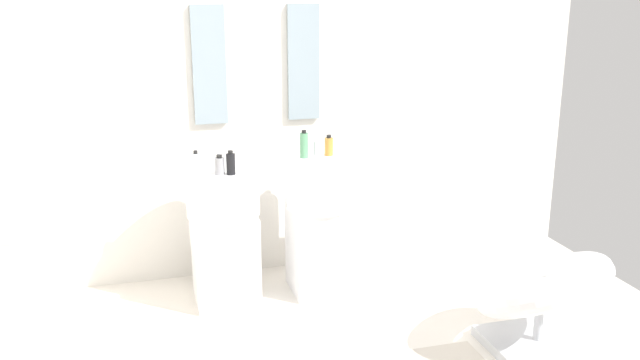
% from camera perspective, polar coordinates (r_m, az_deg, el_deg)
% --- Properties ---
extents(rear_partition, '(4.80, 0.10, 2.60)m').
position_cam_1_polar(rear_partition, '(4.77, -5.35, 7.41)').
color(rear_partition, silver).
rests_on(rear_partition, ground_plane).
extents(pedestal_sink_left, '(0.46, 0.46, 1.00)m').
position_cam_1_polar(pedestal_sink_left, '(4.44, -7.99, -4.25)').
color(pedestal_sink_left, white).
rests_on(pedestal_sink_left, ground_plane).
extents(pedestal_sink_right, '(0.46, 0.46, 1.00)m').
position_cam_1_polar(pedestal_sink_right, '(4.56, 0.06, -3.54)').
color(pedestal_sink_right, white).
rests_on(pedestal_sink_right, ground_plane).
extents(vanity_mirror_left, '(0.22, 0.03, 0.78)m').
position_cam_1_polar(vanity_mirror_left, '(4.63, -9.22, 9.41)').
color(vanity_mirror_left, '#8C9EA8').
extents(vanity_mirror_right, '(0.22, 0.03, 0.78)m').
position_cam_1_polar(vanity_mirror_right, '(4.75, -1.38, 9.76)').
color(vanity_mirror_right, '#8C9EA8').
extents(lounge_chair, '(1.07, 1.07, 0.65)m').
position_cam_1_polar(lounge_chair, '(4.06, 17.95, -8.90)').
color(lounge_chair, '#B7BABF').
rests_on(lounge_chair, ground_plane).
extents(soap_bottle_clear, '(0.04, 0.04, 0.13)m').
position_cam_1_polar(soap_bottle_clear, '(4.25, -10.29, 1.49)').
color(soap_bottle_clear, silver).
rests_on(soap_bottle_clear, pedestal_sink_left).
extents(soap_bottle_amber, '(0.06, 0.06, 0.14)m').
position_cam_1_polar(soap_bottle_amber, '(4.58, 0.74, 2.84)').
color(soap_bottle_amber, '#C68C38').
rests_on(soap_bottle_amber, pedestal_sink_right).
extents(soap_bottle_black, '(0.05, 0.05, 0.15)m').
position_cam_1_polar(soap_bottle_black, '(4.15, -7.44, 1.36)').
color(soap_bottle_black, black).
rests_on(soap_bottle_black, pedestal_sink_left).
extents(soap_bottle_green, '(0.05, 0.05, 0.19)m').
position_cam_1_polar(soap_bottle_green, '(4.51, -1.34, 2.93)').
color(soap_bottle_green, '#59996B').
rests_on(soap_bottle_green, pedestal_sink_right).
extents(soap_bottle_grey, '(0.06, 0.06, 0.12)m').
position_cam_1_polar(soap_bottle_grey, '(4.16, -8.37, 1.19)').
color(soap_bottle_grey, '#99999E').
rests_on(soap_bottle_grey, pedestal_sink_left).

